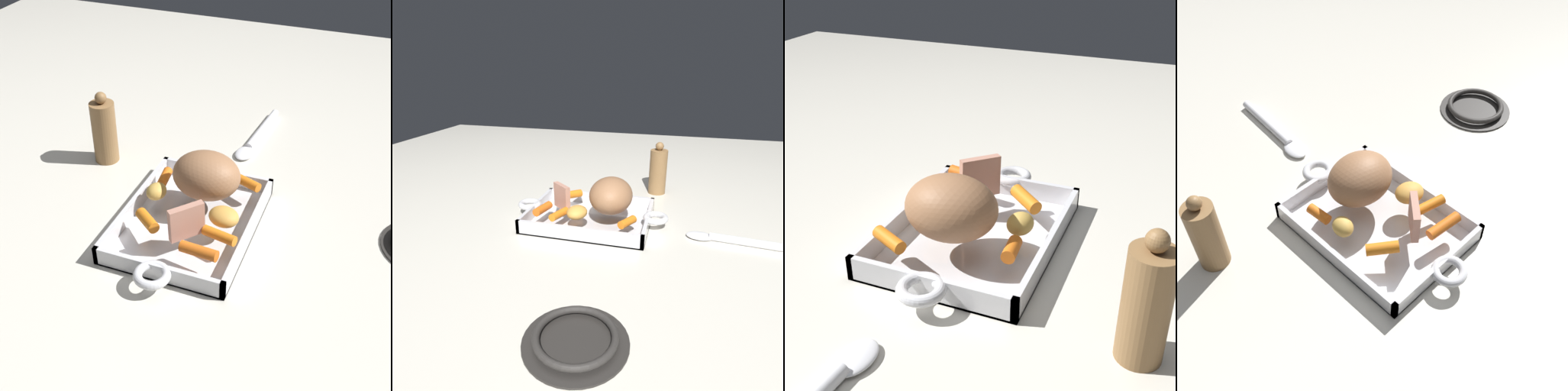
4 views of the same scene
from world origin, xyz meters
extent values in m
plane|color=silver|center=(0.00, 0.00, 0.00)|extent=(2.36, 2.36, 0.00)
cube|color=silver|center=(0.00, 0.00, 0.00)|extent=(0.31, 0.24, 0.01)
cube|color=silver|center=(0.00, 0.12, 0.02)|extent=(0.31, 0.01, 0.04)
cube|color=silver|center=(0.00, -0.12, 0.02)|extent=(0.31, 0.01, 0.04)
cube|color=silver|center=(0.15, 0.00, 0.02)|extent=(0.01, 0.24, 0.04)
cube|color=silver|center=(-0.15, 0.00, 0.02)|extent=(0.01, 0.24, 0.04)
torus|color=silver|center=(0.17, 0.00, 0.03)|extent=(0.06, 0.06, 0.02)
torus|color=silver|center=(-0.17, 0.00, 0.03)|extent=(0.06, 0.06, 0.02)
ellipsoid|color=#996845|center=(-0.06, 0.01, 0.08)|extent=(0.11, 0.13, 0.09)
cube|color=tan|center=(0.07, 0.02, 0.07)|extent=(0.06, 0.05, 0.07)
cylinder|color=orange|center=(0.07, -0.06, 0.05)|extent=(0.05, 0.06, 0.03)
cylinder|color=orange|center=(0.11, 0.06, 0.05)|extent=(0.03, 0.07, 0.03)
cylinder|color=orange|center=(0.06, 0.08, 0.05)|extent=(0.03, 0.07, 0.02)
cylinder|color=orange|center=(-0.07, -0.08, 0.05)|extent=(0.05, 0.02, 0.02)
cylinder|color=orange|center=(-0.11, 0.08, 0.05)|extent=(0.04, 0.06, 0.02)
ellipsoid|color=gold|center=(0.01, 0.07, 0.05)|extent=(0.06, 0.07, 0.03)
ellipsoid|color=gold|center=(-0.01, -0.07, 0.05)|extent=(0.05, 0.05, 0.03)
cylinder|color=white|center=(-0.40, 0.04, 0.01)|extent=(0.19, 0.04, 0.02)
ellipsoid|color=white|center=(-0.28, 0.02, 0.01)|extent=(0.07, 0.05, 0.01)
cylinder|color=olive|center=(-0.15, -0.26, 0.07)|extent=(0.05, 0.05, 0.14)
sphere|color=olive|center=(-0.15, -0.26, 0.15)|extent=(0.03, 0.03, 0.03)
camera|label=1|loc=(0.72, 0.28, 0.65)|focal=48.45mm
camera|label=2|loc=(-0.22, 0.83, 0.41)|focal=32.63mm
camera|label=3|loc=(-0.64, -0.27, 0.45)|focal=50.53mm
camera|label=4|loc=(0.42, -0.43, 0.73)|focal=45.50mm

